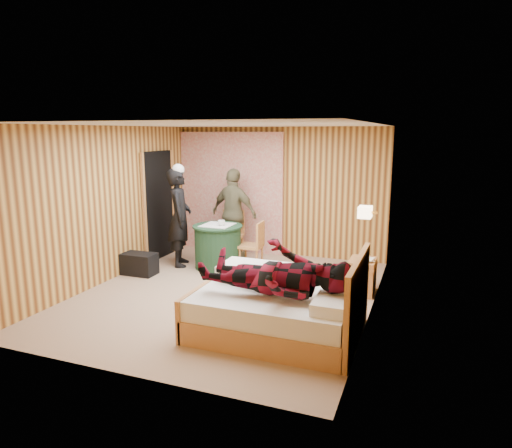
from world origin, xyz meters
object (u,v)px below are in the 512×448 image
at_px(round_table, 218,246).
at_px(chair_near, 255,242).
at_px(wall_lamp, 365,212).
at_px(man_on_bed, 276,262).
at_px(man_at_table, 234,214).
at_px(bed, 279,308).
at_px(nightstand, 362,276).
at_px(woman_standing, 180,218).
at_px(duffel_bag, 137,264).
at_px(chair_far, 233,230).

bearing_deg(round_table, chair_near, 12.01).
relative_size(wall_lamp, man_on_bed, 0.15).
xyz_separation_m(wall_lamp, man_at_table, (-2.65, 1.49, -0.44)).
bearing_deg(bed, man_on_bed, -84.46).
xyz_separation_m(nightstand, woman_standing, (-3.31, 0.33, 0.61)).
xyz_separation_m(duffel_bag, man_on_bed, (3.00, -1.55, 0.76)).
distance_m(nightstand, chair_far, 2.87).
xyz_separation_m(round_table, chair_far, (-0.02, 0.70, 0.14)).
bearing_deg(chair_far, man_at_table, 59.20).
bearing_deg(round_table, bed, -49.49).
distance_m(nightstand, round_table, 2.64).
height_order(chair_near, man_on_bed, man_on_bed).
xyz_separation_m(woman_standing, man_on_bed, (2.58, -2.30, 0.06)).
height_order(nightstand, man_on_bed, man_on_bed).
bearing_deg(woman_standing, nightstand, -119.85).
relative_size(wall_lamp, chair_far, 0.28).
bearing_deg(nightstand, man_on_bed, -110.37).
bearing_deg(woman_standing, duffel_bag, 126.68).
relative_size(wall_lamp, chair_near, 0.30).
distance_m(chair_near, man_at_table, 0.96).
relative_size(man_at_table, man_on_bed, 0.97).
bearing_deg(man_on_bed, nightstand, 69.63).
bearing_deg(round_table, nightstand, -9.39).
bearing_deg(wall_lamp, chair_near, 155.96).
relative_size(nightstand, duffel_bag, 0.84).
distance_m(wall_lamp, chair_far, 3.13).
height_order(duffel_bag, woman_standing, woman_standing).
bearing_deg(duffel_bag, man_on_bed, -28.33).
xyz_separation_m(wall_lamp, woman_standing, (-3.35, 0.65, -0.41)).
xyz_separation_m(chair_near, duffel_bag, (-1.78, -0.99, -0.31)).
relative_size(duffel_bag, man_at_table, 0.38).
height_order(wall_lamp, man_on_bed, man_on_bed).
xyz_separation_m(chair_far, woman_standing, (-0.69, -0.80, 0.35)).
distance_m(wall_lamp, man_on_bed, 1.86).
bearing_deg(chair_far, man_on_bed, -69.54).
relative_size(chair_far, man_on_bed, 0.53).
bearing_deg(round_table, woman_standing, -172.14).
relative_size(chair_near, duffel_bag, 1.32).
relative_size(bed, chair_far, 2.10).
bearing_deg(nightstand, bed, -113.38).
distance_m(chair_near, woman_standing, 1.44).
xyz_separation_m(bed, nightstand, (0.75, 1.74, -0.03)).
bearing_deg(man_at_table, woman_standing, 63.76).
distance_m(duffel_bag, man_at_table, 2.06).
bearing_deg(man_on_bed, bed, 95.54).
distance_m(bed, man_on_bed, 0.69).
distance_m(wall_lamp, nightstand, 1.08).
bearing_deg(man_on_bed, chair_near, 115.62).
bearing_deg(wall_lamp, woman_standing, 169.03).
relative_size(woman_standing, man_on_bed, 1.00).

